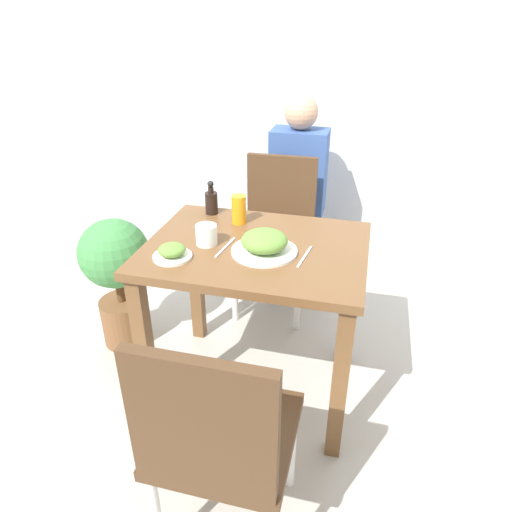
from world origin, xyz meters
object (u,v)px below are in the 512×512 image
object	(u,v)px
chair_far	(277,227)
drink_cup	(206,235)
side_plate	(172,252)
potted_plant_left	(117,272)
juice_glass	(239,209)
chair_near	(218,438)
person_figure	(298,192)
food_plate	(264,243)
sauce_bottle	(211,201)

from	to	relation	value
chair_far	drink_cup	size ratio (longest dim) A/B	10.17
side_plate	drink_cup	size ratio (longest dim) A/B	1.75
drink_cup	potted_plant_left	bearing A→B (deg)	161.13
juice_glass	chair_near	bearing A→B (deg)	-77.80
drink_cup	side_plate	bearing A→B (deg)	-121.70
juice_glass	potted_plant_left	world-z (taller)	juice_glass
chair_far	person_figure	world-z (taller)	person_figure
person_figure	juice_glass	bearing A→B (deg)	-97.34
chair_near	person_figure	world-z (taller)	person_figure
chair_near	potted_plant_left	xyz separation A→B (m)	(-0.84, 0.89, -0.07)
side_plate	person_figure	distance (m)	1.34
juice_glass	person_figure	size ratio (longest dim) A/B	0.11
food_plate	potted_plant_left	distance (m)	0.91
chair_far	drink_cup	xyz separation A→B (m)	(-0.13, -0.77, 0.30)
chair_near	person_figure	xyz separation A→B (m)	(-0.08, 1.85, 0.08)
food_plate	drink_cup	size ratio (longest dim) A/B	3.01
chair_near	juice_glass	world-z (taller)	chair_near
drink_cup	person_figure	world-z (taller)	person_figure
food_plate	side_plate	xyz separation A→B (m)	(-0.33, -0.13, -0.02)
chair_far	side_plate	size ratio (longest dim) A/B	5.82
sauce_bottle	chair_near	bearing A→B (deg)	-70.54
chair_near	sauce_bottle	world-z (taller)	sauce_bottle
potted_plant_left	chair_near	bearing A→B (deg)	-46.86
side_plate	drink_cup	bearing A→B (deg)	58.30
juice_glass	side_plate	bearing A→B (deg)	-112.42
chair_near	drink_cup	world-z (taller)	chair_near
food_plate	person_figure	bearing A→B (deg)	92.82
chair_far	side_plate	distance (m)	0.98
chair_near	food_plate	xyz separation A→B (m)	(-0.03, 0.69, 0.29)
potted_plant_left	chair_far	bearing A→B (deg)	39.65
chair_near	person_figure	bearing A→B (deg)	-87.37
chair_far	juice_glass	size ratio (longest dim) A/B	6.86
chair_near	food_plate	size ratio (longest dim) A/B	3.38
sauce_bottle	potted_plant_left	bearing A→B (deg)	-166.31
chair_near	juice_glass	distance (m)	1.01
juice_glass	person_figure	xyz separation A→B (m)	(0.12, 0.91, -0.23)
food_plate	person_figure	size ratio (longest dim) A/B	0.22
chair_far	juice_glass	bearing A→B (deg)	-96.88
person_figure	food_plate	bearing A→B (deg)	-87.18
food_plate	chair_far	bearing A→B (deg)	97.98
drink_cup	sauce_bottle	world-z (taller)	sauce_bottle
person_figure	potted_plant_left	bearing A→B (deg)	-128.20
chair_near	chair_far	bearing A→B (deg)	-84.66
chair_near	side_plate	xyz separation A→B (m)	(-0.36, 0.56, 0.28)
side_plate	person_figure	world-z (taller)	person_figure
food_plate	juice_glass	world-z (taller)	juice_glass
chair_near	side_plate	size ratio (longest dim) A/B	5.82
food_plate	chair_near	bearing A→B (deg)	-87.71
chair_near	person_figure	distance (m)	1.86
chair_far	person_figure	size ratio (longest dim) A/B	0.75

